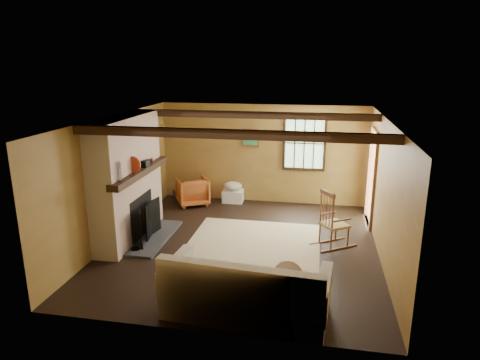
% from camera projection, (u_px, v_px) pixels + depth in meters
% --- Properties ---
extents(ground, '(5.50, 5.50, 0.00)m').
position_uv_depth(ground, '(242.00, 245.00, 8.13)').
color(ground, black).
rests_on(ground, ground).
extents(room_envelope, '(5.02, 5.52, 2.44)m').
position_uv_depth(room_envelope, '(257.00, 159.00, 7.89)').
color(room_envelope, '#A3783A').
rests_on(room_envelope, ground).
extents(fireplace, '(1.02, 2.30, 2.40)m').
position_uv_depth(fireplace, '(129.00, 184.00, 8.23)').
color(fireplace, '#A0503D').
rests_on(fireplace, ground).
extents(rug, '(2.50, 3.00, 0.01)m').
position_uv_depth(rug, '(251.00, 250.00, 7.90)').
color(rug, '#CDB488').
rests_on(rug, ground).
extents(rocking_chair, '(0.89, 0.79, 1.11)m').
position_uv_depth(rocking_chair, '(333.00, 223.00, 7.99)').
color(rocking_chair, tan).
rests_on(rocking_chair, ground).
extents(sofa, '(2.32, 1.18, 0.91)m').
position_uv_depth(sofa, '(246.00, 294.00, 5.82)').
color(sofa, beige).
rests_on(sofa, ground).
extents(firewood_pile, '(0.63, 0.11, 0.23)m').
position_uv_depth(firewood_pile, '(185.00, 194.00, 10.91)').
color(firewood_pile, '#4F2F21').
rests_on(firewood_pile, ground).
extents(laundry_basket, '(0.52, 0.40, 0.30)m').
position_uv_depth(laundry_basket, '(233.00, 196.00, 10.61)').
color(laundry_basket, white).
rests_on(laundry_basket, ground).
extents(basket_pillow, '(0.54, 0.48, 0.22)m').
position_uv_depth(basket_pillow, '(233.00, 186.00, 10.54)').
color(basket_pillow, beige).
rests_on(basket_pillow, laundry_basket).
extents(armchair, '(0.98, 0.99, 0.67)m').
position_uv_depth(armchair, '(192.00, 191.00, 10.38)').
color(armchair, '#BF6026').
rests_on(armchair, ground).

